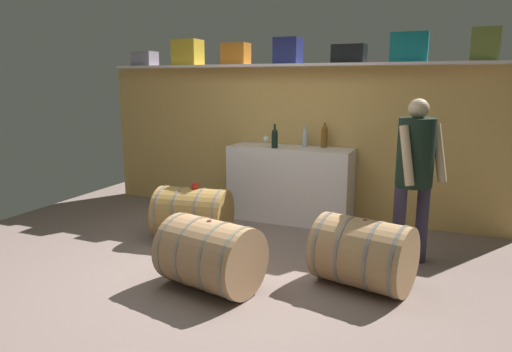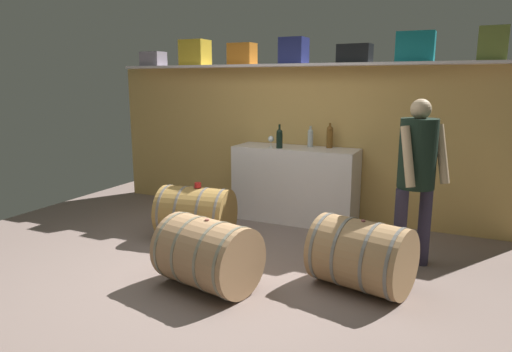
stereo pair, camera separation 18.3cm
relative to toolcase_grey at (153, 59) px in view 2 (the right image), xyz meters
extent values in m
cube|color=slate|center=(2.19, -1.56, -2.10)|extent=(6.73, 7.75, 0.02)
cube|color=tan|center=(2.19, 0.15, -1.11)|extent=(5.53, 0.10, 1.95)
cube|color=silver|center=(2.19, 0.00, -0.12)|extent=(5.08, 0.40, 0.03)
cube|color=gray|center=(0.00, 0.00, 0.00)|extent=(0.32, 0.24, 0.20)
cube|color=yellow|center=(0.72, 0.00, 0.07)|extent=(0.36, 0.30, 0.34)
cube|color=orange|center=(1.45, 0.00, 0.04)|extent=(0.35, 0.24, 0.28)
cube|color=navy|center=(2.17, 0.00, 0.06)|extent=(0.32, 0.29, 0.32)
cube|color=black|center=(2.94, 0.00, 0.01)|extent=(0.40, 0.24, 0.22)
cube|color=#137880|center=(3.62, 0.00, 0.06)|extent=(0.41, 0.25, 0.33)
cube|color=olive|center=(4.40, 0.00, 0.07)|extent=(0.30, 0.30, 0.35)
cube|color=silver|center=(2.29, -0.17, -1.61)|extent=(1.57, 0.53, 0.96)
cylinder|color=black|center=(2.12, -0.32, -1.04)|extent=(0.08, 0.08, 0.19)
sphere|color=black|center=(2.12, -0.32, -0.93)|extent=(0.07, 0.07, 0.07)
cylinder|color=black|center=(2.12, -0.32, -0.88)|extent=(0.03, 0.03, 0.09)
cylinder|color=#B3BBBA|center=(2.43, -0.04, -1.04)|extent=(0.07, 0.07, 0.18)
sphere|color=#B3BBBA|center=(2.43, -0.04, -0.94)|extent=(0.07, 0.07, 0.07)
cylinder|color=#B3BBBA|center=(2.43, -0.04, -0.90)|extent=(0.03, 0.03, 0.06)
cylinder|color=brown|center=(2.68, -0.02, -1.02)|extent=(0.08, 0.08, 0.22)
sphere|color=brown|center=(2.68, -0.02, -0.90)|extent=(0.08, 0.08, 0.08)
cylinder|color=brown|center=(2.68, -0.02, -0.85)|extent=(0.03, 0.03, 0.06)
cylinder|color=white|center=(2.00, -0.30, -1.13)|extent=(0.06, 0.06, 0.00)
cylinder|color=white|center=(2.00, -0.30, -1.09)|extent=(0.01, 0.01, 0.08)
sphere|color=white|center=(2.00, -0.30, -1.02)|extent=(0.07, 0.07, 0.07)
sphere|color=maroon|center=(2.00, -0.30, -1.04)|extent=(0.05, 0.05, 0.05)
cylinder|color=#A1793D|center=(1.52, -1.32, -1.78)|extent=(0.87, 0.70, 0.60)
cylinder|color=slate|center=(1.19, -1.37, -1.78)|extent=(0.11, 0.61, 0.61)
cylinder|color=slate|center=(1.39, -1.34, -1.78)|extent=(0.11, 0.61, 0.61)
cylinder|color=slate|center=(1.64, -1.31, -1.78)|extent=(0.11, 0.61, 0.61)
cylinder|color=slate|center=(1.85, -1.28, -1.78)|extent=(0.11, 0.61, 0.61)
cylinder|color=#8F4050|center=(1.52, -1.32, -1.48)|extent=(0.04, 0.04, 0.01)
cylinder|color=#A47D52|center=(3.50, -1.80, -1.78)|extent=(0.91, 0.77, 0.60)
cylinder|color=slate|center=(3.18, -1.72, -1.78)|extent=(0.17, 0.61, 0.62)
cylinder|color=slate|center=(3.38, -1.77, -1.78)|extent=(0.17, 0.61, 0.62)
cylinder|color=slate|center=(3.63, -1.83, -1.78)|extent=(0.17, 0.61, 0.62)
cylinder|color=slate|center=(3.83, -1.87, -1.78)|extent=(0.17, 0.61, 0.62)
cylinder|color=#924B4E|center=(3.50, -1.80, -1.47)|extent=(0.04, 0.04, 0.01)
cylinder|color=#A37C55|center=(2.29, -2.35, -1.78)|extent=(0.92, 0.76, 0.60)
cylinder|color=gray|center=(1.96, -2.28, -1.78)|extent=(0.16, 0.61, 0.62)
cylinder|color=gray|center=(2.17, -2.32, -1.78)|extent=(0.16, 0.61, 0.62)
cylinder|color=gray|center=(2.42, -2.38, -1.78)|extent=(0.16, 0.61, 0.62)
cylinder|color=gray|center=(2.63, -2.42, -1.78)|extent=(0.16, 0.61, 0.62)
cylinder|color=#95514A|center=(2.29, -2.35, -1.47)|extent=(0.04, 0.04, 0.01)
cylinder|color=red|center=(1.55, -1.32, -1.45)|extent=(0.08, 0.08, 0.06)
cylinder|color=#302A3F|center=(3.74, -1.22, -1.69)|extent=(0.12, 0.12, 0.79)
cylinder|color=#302A3F|center=(3.94, -1.01, -1.69)|extent=(0.12, 0.12, 0.79)
cylinder|color=black|center=(3.84, -1.11, -0.97)|extent=(0.34, 0.34, 0.65)
sphere|color=tan|center=(3.84, -1.11, -0.56)|extent=(0.19, 0.19, 0.19)
cylinder|color=tan|center=(3.78, -1.32, -0.97)|extent=(0.21, 0.20, 0.55)
cylinder|color=tan|center=(4.04, -1.04, -0.97)|extent=(0.21, 0.21, 0.55)
camera|label=1|loc=(4.10, -5.62, -0.31)|focal=32.05mm
camera|label=2|loc=(4.26, -5.55, -0.31)|focal=32.05mm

